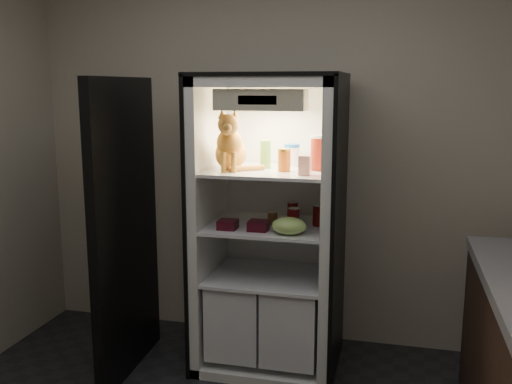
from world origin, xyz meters
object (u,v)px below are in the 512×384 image
at_px(parmesan_shaker, 265,154).
at_px(soda_can_c, 294,218).
at_px(mayo_tub, 292,155).
at_px(grape_bag, 289,226).
at_px(salsa_jar, 284,160).
at_px(tabby_cat, 230,147).
at_px(soda_can_a, 293,211).
at_px(cream_carton, 305,165).
at_px(soda_can_b, 318,215).
at_px(berry_box_left, 228,224).
at_px(berry_box_right, 258,226).
at_px(refrigerator, 271,244).
at_px(condiment_jar, 273,217).
at_px(pepper_jar, 321,153).

bearing_deg(parmesan_shaker, soda_can_c, -28.37).
height_order(mayo_tub, grape_bag, mayo_tub).
bearing_deg(salsa_jar, tabby_cat, -175.49).
xyz_separation_m(parmesan_shaker, soda_can_a, (0.16, 0.08, -0.37)).
distance_m(cream_carton, soda_can_b, 0.40).
bearing_deg(cream_carton, soda_can_b, 74.99).
xyz_separation_m(mayo_tub, berry_box_left, (-0.32, -0.36, -0.39)).
height_order(salsa_jar, berry_box_left, salsa_jar).
distance_m(berry_box_left, berry_box_right, 0.19).
xyz_separation_m(refrigerator, berry_box_right, (-0.03, -0.22, 0.18)).
distance_m(soda_can_c, condiment_jar, 0.17).
distance_m(parmesan_shaker, pepper_jar, 0.35).
xyz_separation_m(refrigerator, parmesan_shaker, (-0.03, -0.02, 0.59)).
distance_m(refrigerator, soda_can_c, 0.30).
bearing_deg(soda_can_a, cream_carton, -67.67).
xyz_separation_m(mayo_tub, soda_can_c, (0.06, -0.26, -0.36)).
relative_size(soda_can_c, berry_box_left, 1.15).
height_order(parmesan_shaker, soda_can_b, parmesan_shaker).
distance_m(mayo_tub, condiment_jar, 0.43).
relative_size(pepper_jar, soda_can_c, 1.66).
relative_size(cream_carton, soda_can_c, 0.88).
height_order(mayo_tub, soda_can_a, mayo_tub).
bearing_deg(pepper_jar, mayo_tub, 144.14).
distance_m(salsa_jar, soda_can_a, 0.40).
distance_m(mayo_tub, berry_box_left, 0.63).
bearing_deg(refrigerator, soda_can_c, -37.47).
bearing_deg(tabby_cat, parmesan_shaker, 22.34).
relative_size(parmesan_shaker, berry_box_left, 1.57).
bearing_deg(mayo_tub, berry_box_left, -131.75).
height_order(soda_can_b, berry_box_right, soda_can_b).
distance_m(salsa_jar, soda_can_b, 0.42).
bearing_deg(parmesan_shaker, soda_can_a, 27.67).
bearing_deg(soda_can_b, berry_box_left, -157.63).
bearing_deg(soda_can_b, condiment_jar, -172.73).
relative_size(tabby_cat, mayo_tub, 2.69).
xyz_separation_m(cream_carton, berry_box_right, (-0.28, 0.01, -0.38)).
xyz_separation_m(soda_can_a, soda_can_c, (0.04, -0.19, 0.00)).
distance_m(grape_bag, berry_box_right, 0.20).
height_order(salsa_jar, soda_can_a, salsa_jar).
relative_size(pepper_jar, berry_box_right, 1.82).
bearing_deg(refrigerator, salsa_jar, -48.80).
xyz_separation_m(tabby_cat, soda_can_a, (0.35, 0.21, -0.43)).
height_order(pepper_jar, soda_can_a, pepper_jar).
distance_m(pepper_jar, berry_box_left, 0.71).
bearing_deg(tabby_cat, mayo_tub, 28.43).
xyz_separation_m(soda_can_c, grape_bag, (-0.00, -0.14, -0.01)).
relative_size(pepper_jar, berry_box_left, 1.91).
height_order(soda_can_b, condiment_jar, soda_can_b).
bearing_deg(refrigerator, berry_box_right, -96.89).
bearing_deg(berry_box_right, condiment_jar, 72.77).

